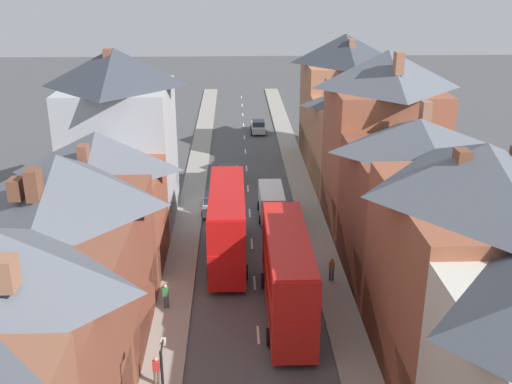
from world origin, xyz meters
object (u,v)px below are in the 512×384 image
at_px(double_decker_bus_lead, 287,274).
at_px(double_decker_bus_mid_street, 227,223).
at_px(car_parked_right_a, 229,174).
at_px(delivery_van, 271,201).
at_px(car_mid_black, 213,203).
at_px(pedestrian_mid_left, 156,369).
at_px(pedestrian_far_left, 332,268).
at_px(pedestrian_mid_right, 166,295).
at_px(car_near_silver, 289,217).
at_px(car_parked_left_a, 258,126).

relative_size(double_decker_bus_lead, double_decker_bus_mid_street, 1.00).
height_order(car_parked_right_a, delivery_van, delivery_van).
bearing_deg(double_decker_bus_lead, double_decker_bus_mid_street, 115.47).
xyz_separation_m(double_decker_bus_mid_street, car_parked_right_a, (0.01, 16.16, -1.98)).
bearing_deg(car_parked_right_a, car_mid_black, -100.04).
bearing_deg(car_parked_right_a, pedestrian_mid_left, -96.53).
bearing_deg(car_mid_black, double_decker_bus_lead, -73.37).
height_order(car_parked_right_a, car_mid_black, car_mid_black).
xyz_separation_m(delivery_van, pedestrian_far_left, (3.31, -11.38, -0.30)).
xyz_separation_m(double_decker_bus_lead, pedestrian_mid_right, (-7.31, 0.86, -1.78)).
relative_size(car_mid_black, pedestrian_mid_left, 2.58).
height_order(car_near_silver, car_mid_black, car_mid_black).
xyz_separation_m(double_decker_bus_lead, car_parked_left_a, (0.01, 42.04, -2.00)).
bearing_deg(car_parked_left_a, car_mid_black, -100.81).
height_order(car_parked_left_a, pedestrian_far_left, pedestrian_far_left).
relative_size(car_parked_right_a, car_mid_black, 0.98).
relative_size(delivery_van, pedestrian_mid_right, 3.23).
xyz_separation_m(car_parked_left_a, car_parked_right_a, (-3.60, -18.33, 0.02)).
xyz_separation_m(double_decker_bus_lead, pedestrian_mid_left, (-7.03, -6.32, -1.78)).
relative_size(double_decker_bus_lead, car_near_silver, 2.76).
bearing_deg(pedestrian_mid_right, delivery_van, 63.09).
relative_size(double_decker_bus_lead, car_mid_black, 2.60).
bearing_deg(pedestrian_far_left, car_parked_right_a, 109.23).
relative_size(car_near_silver, delivery_van, 0.75).
bearing_deg(pedestrian_mid_right, car_parked_left_a, 79.92).
height_order(double_decker_bus_lead, pedestrian_mid_right, double_decker_bus_lead).
relative_size(car_near_silver, car_parked_left_a, 0.92).
bearing_deg(pedestrian_far_left, double_decker_bus_mid_street, 152.10).
relative_size(delivery_van, pedestrian_mid_left, 3.23).
bearing_deg(pedestrian_mid_left, pedestrian_mid_right, 92.22).
relative_size(car_parked_left_a, pedestrian_mid_right, 2.65).
xyz_separation_m(double_decker_bus_mid_street, car_mid_black, (-1.29, 8.81, -1.97)).
height_order(double_decker_bus_lead, car_parked_left_a, double_decker_bus_lead).
bearing_deg(delivery_van, car_parked_right_a, 113.10).
bearing_deg(car_parked_left_a, pedestrian_far_left, -85.04).
height_order(car_near_silver, pedestrian_far_left, pedestrian_far_left).
xyz_separation_m(car_near_silver, pedestrian_mid_left, (-8.34, -19.37, 0.21)).
relative_size(double_decker_bus_mid_street, car_parked_right_a, 2.66).
relative_size(double_decker_bus_mid_street, pedestrian_far_left, 6.71).
bearing_deg(car_near_silver, car_parked_right_a, 114.67).
bearing_deg(double_decker_bus_lead, delivery_van, 89.97).
bearing_deg(double_decker_bus_mid_street, car_mid_black, 98.33).
bearing_deg(delivery_van, pedestrian_mid_left, -108.05).
bearing_deg(delivery_van, double_decker_bus_lead, -90.03).
height_order(car_near_silver, pedestrian_mid_left, pedestrian_mid_left).
height_order(car_near_silver, car_parked_right_a, car_parked_right_a).
relative_size(double_decker_bus_lead, car_parked_right_a, 2.66).
relative_size(car_parked_left_a, car_mid_black, 1.03).
xyz_separation_m(car_parked_left_a, pedestrian_mid_right, (-7.32, -41.19, 0.22)).
distance_m(double_decker_bus_mid_street, pedestrian_mid_left, 14.41).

